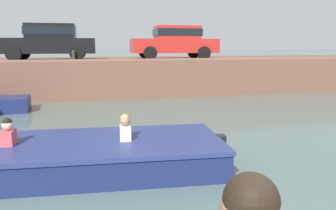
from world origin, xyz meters
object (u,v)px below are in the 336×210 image
at_px(car_centre_red, 175,41).
at_px(motorboat_passing, 45,158).
at_px(car_left_inner_black, 50,41).
at_px(mooring_bollard_mid, 74,55).

bearing_deg(car_centre_red, motorboat_passing, -118.20).
bearing_deg(motorboat_passing, car_left_inner_black, 94.11).
relative_size(motorboat_passing, car_centre_red, 1.75).
bearing_deg(motorboat_passing, car_centre_red, 61.80).
bearing_deg(mooring_bollard_mid, car_left_inner_black, 130.98).
bearing_deg(mooring_bollard_mid, motorboat_passing, -92.38).
height_order(motorboat_passing, car_left_inner_black, car_left_inner_black).
bearing_deg(car_left_inner_black, mooring_bollard_mid, -49.02).
relative_size(car_left_inner_black, car_centre_red, 0.98).
relative_size(car_centre_red, mooring_bollard_mid, 9.19).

